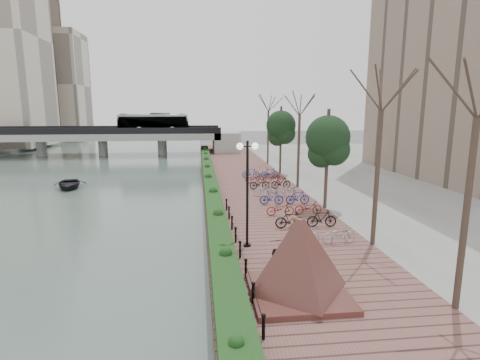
{
  "coord_description": "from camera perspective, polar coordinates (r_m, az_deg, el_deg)",
  "views": [
    {
      "loc": [
        -0.32,
        -14.51,
        6.93
      ],
      "look_at": [
        2.57,
        11.59,
        2.0
      ],
      "focal_mm": 28.0,
      "sensor_mm": 36.0,
      "label": 1
    }
  ],
  "objects": [
    {
      "name": "bridge",
      "position": [
        61.02,
        -18.79,
        6.73
      ],
      "size": [
        36.0,
        10.77,
        6.5
      ],
      "color": "#9D9E99",
      "rests_on": "ground"
    },
    {
      "name": "granite_monument",
      "position": [
        13.41,
        8.98,
        -11.5
      ],
      "size": [
        4.22,
        4.22,
        2.77
      ],
      "color": "#4A2A1F",
      "rests_on": "promenade"
    },
    {
      "name": "lamppost",
      "position": [
        17.28,
        1.14,
        1.29
      ],
      "size": [
        1.02,
        0.32,
        5.05
      ],
      "color": "black",
      "rests_on": "promenade"
    },
    {
      "name": "boat",
      "position": [
        36.78,
        -24.62,
        -0.54
      ],
      "size": [
        3.6,
        4.43,
        0.81
      ],
      "primitive_type": "imported",
      "rotation": [
        0.0,
        0.0,
        0.23
      ],
      "color": "black",
      "rests_on": "river_water"
    },
    {
      "name": "promenade",
      "position": [
        32.98,
        1.34,
        -1.06
      ],
      "size": [
        8.0,
        75.0,
        0.5
      ],
      "primitive_type": "cube",
      "color": "brown",
      "rests_on": "ground"
    },
    {
      "name": "ground",
      "position": [
        16.08,
        -4.71,
        -14.93
      ],
      "size": [
        220.0,
        220.0,
        0.0
      ],
      "primitive_type": "plane",
      "color": "#59595B",
      "rests_on": "ground"
    },
    {
      "name": "pedestrian",
      "position": [
        17.66,
        8.27,
        -7.97
      ],
      "size": [
        0.65,
        0.47,
        1.65
      ],
      "primitive_type": "imported",
      "rotation": [
        0.0,
        0.0,
        3.27
      ],
      "color": "brown",
      "rests_on": "promenade"
    },
    {
      "name": "motorcycle",
      "position": [
        15.63,
        6.66,
        -11.64
      ],
      "size": [
        0.91,
        1.75,
        1.05
      ],
      "primitive_type": null,
      "rotation": [
        0.0,
        0.0,
        0.24
      ],
      "color": "black",
      "rests_on": "promenade"
    },
    {
      "name": "bicycle_parking",
      "position": [
        27.04,
        6.28,
        -2.16
      ],
      "size": [
        2.4,
        19.89,
        1.0
      ],
      "color": "#A6A5AA",
      "rests_on": "promenade"
    },
    {
      "name": "street_trees",
      "position": [
        28.62,
        10.66,
        3.94
      ],
      "size": [
        3.2,
        37.12,
        6.8
      ],
      "color": "#362620",
      "rests_on": "promenade"
    },
    {
      "name": "inland_pavement",
      "position": [
        38.5,
        25.67,
        -0.42
      ],
      "size": [
        24.0,
        75.0,
        0.5
      ],
      "primitive_type": "cube",
      "color": "slate",
      "rests_on": "ground"
    },
    {
      "name": "river_water",
      "position": [
        42.71,
        -26.32,
        0.2
      ],
      "size": [
        30.0,
        130.0,
        0.02
      ],
      "primitive_type": "cube",
      "color": "#47584F",
      "rests_on": "ground"
    },
    {
      "name": "chain_fence",
      "position": [
        17.67,
        -0.35,
        -9.48
      ],
      "size": [
        0.1,
        14.1,
        0.7
      ],
      "color": "black",
      "rests_on": "promenade"
    },
    {
      "name": "hedge",
      "position": [
        35.06,
        -4.71,
        0.53
      ],
      "size": [
        1.1,
        56.0,
        0.6
      ],
      "primitive_type": "cube",
      "color": "#163B15",
      "rests_on": "promenade"
    }
  ]
}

